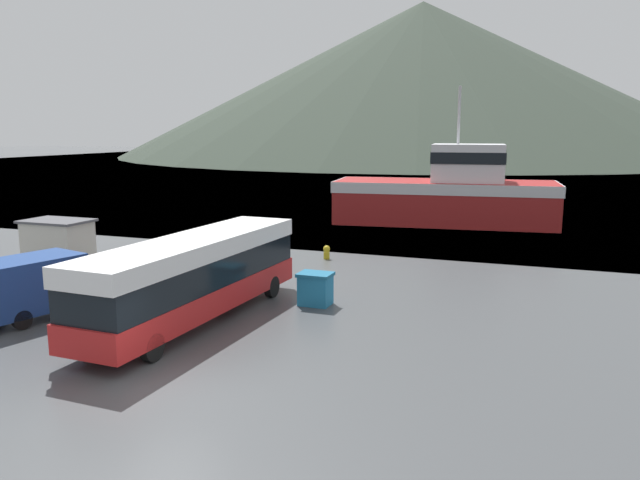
{
  "coord_description": "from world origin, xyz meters",
  "views": [
    {
      "loc": [
        9.38,
        -13.43,
        6.98
      ],
      "look_at": [
        -0.45,
        12.81,
        2.0
      ],
      "focal_mm": 35.0,
      "sensor_mm": 36.0,
      "label": 1
    }
  ],
  "objects_px": {
    "tour_bus": "(195,274)",
    "fishing_boat": "(448,193)",
    "dock_kiosk": "(58,242)",
    "delivery_van": "(42,284)",
    "storage_bin": "(315,289)"
  },
  "relations": [
    {
      "from": "fishing_boat",
      "to": "storage_bin",
      "type": "bearing_deg",
      "value": 169.91
    },
    {
      "from": "delivery_van",
      "to": "fishing_boat",
      "type": "bearing_deg",
      "value": 84.79
    },
    {
      "from": "tour_bus",
      "to": "delivery_van",
      "type": "xyz_separation_m",
      "value": [
        -5.75,
        -1.51,
        -0.53
      ]
    },
    {
      "from": "dock_kiosk",
      "to": "tour_bus",
      "type": "bearing_deg",
      "value": -26.42
    },
    {
      "from": "storage_bin",
      "to": "delivery_van",
      "type": "bearing_deg",
      "value": -151.29
    },
    {
      "from": "fishing_boat",
      "to": "dock_kiosk",
      "type": "bearing_deg",
      "value": 135.7
    },
    {
      "from": "storage_bin",
      "to": "dock_kiosk",
      "type": "bearing_deg",
      "value": 171.03
    },
    {
      "from": "fishing_boat",
      "to": "dock_kiosk",
      "type": "distance_m",
      "value": 27.41
    },
    {
      "from": "tour_bus",
      "to": "storage_bin",
      "type": "xyz_separation_m",
      "value": [
        3.39,
        3.5,
        -1.09
      ]
    },
    {
      "from": "fishing_boat",
      "to": "storage_bin",
      "type": "relative_size",
      "value": 12.48
    },
    {
      "from": "tour_bus",
      "to": "fishing_boat",
      "type": "height_order",
      "value": "fishing_boat"
    },
    {
      "from": "fishing_boat",
      "to": "dock_kiosk",
      "type": "height_order",
      "value": "fishing_boat"
    },
    {
      "from": "delivery_van",
      "to": "tour_bus",
      "type": "bearing_deg",
      "value": 29.41
    },
    {
      "from": "delivery_van",
      "to": "storage_bin",
      "type": "xyz_separation_m",
      "value": [
        9.14,
        5.01,
        -0.56
      ]
    },
    {
      "from": "tour_bus",
      "to": "fishing_boat",
      "type": "xyz_separation_m",
      "value": [
        4.8,
        27.62,
        0.55
      ]
    }
  ]
}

